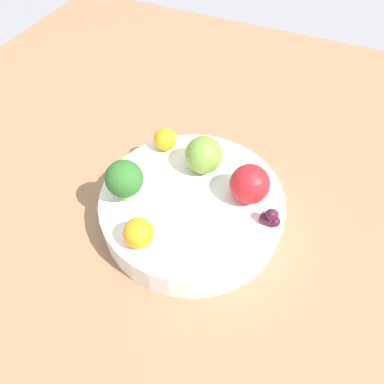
{
  "coord_description": "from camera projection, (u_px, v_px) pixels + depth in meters",
  "views": [
    {
      "loc": [
        -0.13,
        0.3,
        0.46
      ],
      "look_at": [
        0.0,
        0.0,
        0.07
      ],
      "focal_mm": 35.0,
      "sensor_mm": 36.0,
      "label": 1
    }
  ],
  "objects": [
    {
      "name": "orange_front",
      "position": [
        165.0,
        139.0,
        0.57
      ],
      "size": [
        0.03,
        0.03,
        0.03
      ],
      "color": "orange",
      "rests_on": "bowl"
    },
    {
      "name": "broccoli",
      "position": [
        124.0,
        179.0,
        0.48
      ],
      "size": [
        0.05,
        0.05,
        0.06
      ],
      "color": "#99C17A",
      "rests_on": "bowl"
    },
    {
      "name": "orange_back",
      "position": [
        139.0,
        233.0,
        0.45
      ],
      "size": [
        0.04,
        0.04,
        0.04
      ],
      "color": "orange",
      "rests_on": "bowl"
    },
    {
      "name": "apple_red",
      "position": [
        204.0,
        155.0,
        0.53
      ],
      "size": [
        0.05,
        0.05,
        0.05
      ],
      "color": "olive",
      "rests_on": "bowl"
    },
    {
      "name": "grape_cluster",
      "position": [
        271.0,
        217.0,
        0.48
      ],
      "size": [
        0.03,
        0.03,
        0.03
      ],
      "color": "#47142D",
      "rests_on": "bowl"
    },
    {
      "name": "bowl",
      "position": [
        192.0,
        207.0,
        0.53
      ],
      "size": [
        0.26,
        0.26,
        0.04
      ],
      "color": "white",
      "rests_on": "table_surface"
    },
    {
      "name": "apple_green",
      "position": [
        250.0,
        184.0,
        0.49
      ],
      "size": [
        0.05,
        0.05,
        0.05
      ],
      "color": "red",
      "rests_on": "bowl"
    },
    {
      "name": "ground_plane",
      "position": [
        192.0,
        224.0,
        0.57
      ],
      "size": [
        6.0,
        6.0,
        0.0
      ],
      "primitive_type": "plane",
      "color": "gray"
    },
    {
      "name": "table_surface",
      "position": [
        192.0,
        220.0,
        0.56
      ],
      "size": [
        1.2,
        1.2,
        0.02
      ],
      "color": "#936D4C",
      "rests_on": "ground_plane"
    }
  ]
}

